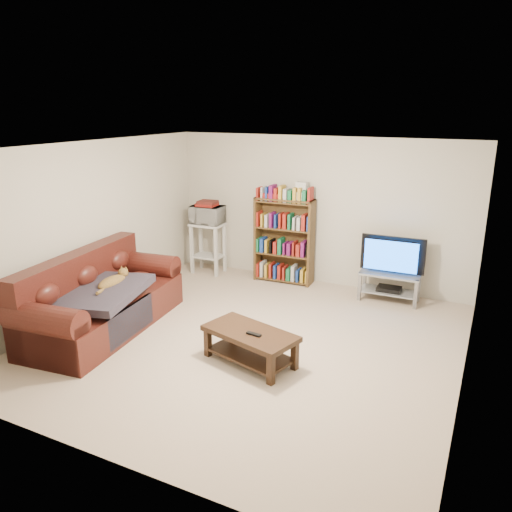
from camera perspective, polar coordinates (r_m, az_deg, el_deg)
The scene contains 19 objects.
floor at distance 6.40m, azimuth -0.78°, elevation -9.66°, with size 5.00×5.00×0.00m, color beige.
ceiling at distance 5.75m, azimuth -0.88°, elevation 12.28°, with size 5.00×5.00×0.00m, color white.
wall_back at distance 8.21m, azimuth 7.11°, elevation 5.09°, with size 5.00×5.00×0.00m, color beige.
wall_front at distance 4.04m, azimuth -17.23°, elevation -8.28°, with size 5.00×5.00×0.00m, color beige.
wall_left at distance 7.40m, azimuth -18.39°, elevation 3.05°, with size 5.00×5.00×0.00m, color beige.
wall_right at distance 5.37m, azimuth 23.74°, elevation -2.63°, with size 5.00×5.00×0.00m, color beige.
sofa at distance 6.94m, azimuth -17.50°, elevation -5.16°, with size 1.28×2.47×1.01m.
blanket at distance 6.63m, azimuth -17.16°, elevation -4.01°, with size 0.92×1.18×0.10m, color #312B37.
cat at distance 6.77m, azimuth -16.13°, elevation -2.94°, with size 0.26×0.65×0.19m, color brown, non-canonical shape.
coffee_table at distance 5.79m, azimuth -0.67°, elevation -9.65°, with size 1.19×0.81×0.39m.
remote at distance 5.64m, azimuth -0.26°, elevation -8.92°, with size 0.18×0.05×0.02m, color black.
tv_stand at distance 7.79m, azimuth 15.01°, elevation -2.88°, with size 0.89×0.42×0.44m.
television at distance 7.67m, azimuth 15.24°, elevation 0.03°, with size 0.95×0.13×0.55m, color black.
dvd_player at distance 7.83m, azimuth 14.95°, elevation -3.65°, with size 0.35×0.25×0.06m, color black.
bookshelf at distance 8.26m, azimuth 3.22°, elevation 1.90°, with size 0.99×0.34×1.41m.
shelf_clutter at distance 8.07m, azimuth 4.00°, elevation 7.27°, with size 0.72×0.24×0.28m.
microwave_stand at distance 8.78m, azimuth -5.50°, elevation 1.71°, with size 0.58×0.43×0.89m.
microwave at distance 8.67m, azimuth -5.59°, elevation 4.73°, with size 0.55×0.37×0.30m, color silver.
game_boxes at distance 8.63m, azimuth -5.63°, elevation 5.88°, with size 0.32×0.28×0.05m, color maroon.
Camera 1 is at (2.59, -5.11, 2.87)m, focal length 35.00 mm.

